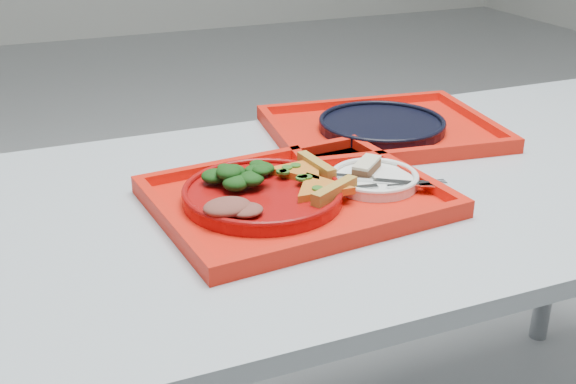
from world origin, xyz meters
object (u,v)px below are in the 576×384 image
Objects in this scene: dinner_plate at (263,196)px; dessert_bar at (367,166)px; navy_plate at (382,126)px; tray_main at (296,201)px; tray_far at (381,132)px.

dessert_bar is at bearing 4.59° from dinner_plate.
dessert_bar is (-0.15, -0.22, 0.02)m from navy_plate.
navy_plate reaches higher than tray_main.
dinner_plate is 0.43m from navy_plate.
dinner_plate reaches higher than tray_far.
tray_far is 0.27m from dessert_bar.
dessert_bar is (0.14, 0.03, 0.03)m from tray_main.
tray_main is 0.39m from navy_plate.
navy_plate reaches higher than tray_far.
tray_main is 1.00× the size of tray_far.
dinner_plate reaches higher than navy_plate.
dinner_plate is at bearing -139.06° from tray_far.
tray_main is 0.06m from dinner_plate.
dinner_plate is 0.20m from dessert_bar.
navy_plate is 3.57× the size of dessert_bar.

